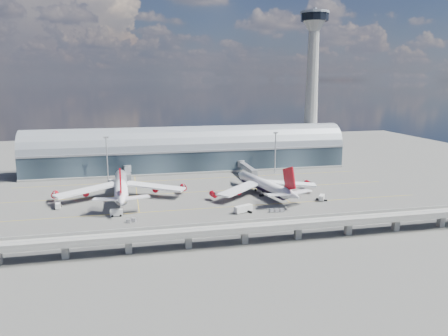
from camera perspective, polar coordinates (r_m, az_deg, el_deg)
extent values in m
plane|color=#474744|center=(207.41, -1.38, -4.42)|extent=(500.00, 500.00, 0.00)
cube|color=gold|center=(198.00, -0.80, -5.18)|extent=(200.00, 0.25, 0.01)
cube|color=gold|center=(226.37, -2.39, -3.07)|extent=(200.00, 0.25, 0.01)
cube|color=gold|center=(255.11, -3.62, -1.43)|extent=(200.00, 0.25, 0.01)
cube|color=gold|center=(232.62, -11.37, -2.89)|extent=(0.25, 80.00, 0.01)
cube|color=gold|center=(244.23, 5.28, -2.03)|extent=(0.25, 80.00, 0.01)
cube|color=#1E2A33|center=(280.85, -4.57, 1.20)|extent=(200.00, 28.00, 14.00)
cylinder|color=gray|center=(279.70, -4.59, 2.62)|extent=(200.00, 28.00, 28.00)
cube|color=gray|center=(266.02, -4.15, 2.17)|extent=(200.00, 1.00, 1.20)
cube|color=gray|center=(282.05, -4.54, -0.08)|extent=(200.00, 30.00, 1.20)
cube|color=gray|center=(309.67, 11.06, 1.42)|extent=(18.00, 18.00, 8.00)
cone|color=gray|center=(305.40, 11.36, 9.01)|extent=(10.00, 10.00, 90.00)
cone|color=gray|center=(307.25, 11.72, 17.80)|extent=(16.00, 16.00, 8.00)
cylinder|color=black|center=(307.87, 11.76, 18.72)|extent=(18.00, 18.00, 5.00)
cylinder|color=gray|center=(308.28, 11.78, 19.28)|extent=(19.00, 19.00, 1.50)
cylinder|color=gray|center=(308.49, 11.79, 19.55)|extent=(2.40, 2.40, 3.00)
cube|color=gray|center=(154.71, 2.71, -7.86)|extent=(220.00, 8.50, 1.20)
cube|color=gray|center=(150.72, 3.13, -7.96)|extent=(220.00, 0.40, 1.20)
cube|color=gray|center=(158.00, 2.33, -7.02)|extent=(220.00, 0.40, 1.20)
cube|color=gray|center=(153.13, 2.87, -7.81)|extent=(220.00, 0.12, 0.12)
cube|color=gray|center=(155.86, 2.57, -7.46)|extent=(220.00, 0.12, 0.12)
cube|color=gray|center=(152.00, -20.02, -10.13)|extent=(2.20, 2.20, 5.00)
cube|color=gray|center=(150.62, -12.35, -9.89)|extent=(2.20, 2.20, 5.00)
cube|color=gray|center=(151.88, -4.69, -9.47)|extent=(2.20, 2.20, 5.00)
cube|color=gray|center=(155.72, 2.70, -8.91)|extent=(2.20, 2.20, 5.00)
cube|color=gray|center=(161.96, 9.61, -8.25)|extent=(2.20, 2.20, 5.00)
cube|color=gray|center=(170.34, 15.90, -7.54)|extent=(2.20, 2.20, 5.00)
cube|color=gray|center=(180.55, 21.52, -6.83)|extent=(2.20, 2.20, 5.00)
cube|color=gray|center=(192.30, 26.48, -6.15)|extent=(2.20, 2.20, 5.00)
cylinder|color=gray|center=(254.66, -15.02, 1.05)|extent=(0.70, 0.70, 25.00)
cube|color=gray|center=(252.77, -15.17, 3.88)|extent=(3.00, 0.40, 1.00)
cylinder|color=gray|center=(269.74, 6.71, 1.93)|extent=(0.70, 0.70, 25.00)
cube|color=gray|center=(267.97, 6.78, 4.60)|extent=(3.00, 0.40, 1.00)
cylinder|color=white|center=(219.18, -13.30, -2.27)|extent=(6.54, 50.38, 6.07)
cone|color=white|center=(246.52, -13.34, -0.77)|extent=(6.14, 7.65, 6.07)
cone|color=white|center=(190.01, -13.26, -4.13)|extent=(6.18, 11.44, 6.07)
cube|color=#A30712|center=(190.95, -13.37, -1.74)|extent=(0.77, 11.35, 12.56)
cube|color=white|center=(218.16, -17.47, -2.76)|extent=(30.50, 21.28, 2.45)
cube|color=white|center=(218.02, -9.11, -2.38)|extent=(30.65, 20.85, 2.45)
cylinder|color=#A30712|center=(220.45, -17.56, -3.08)|extent=(3.08, 4.77, 3.04)
cylinder|color=#A30712|center=(222.02, -21.20, -3.23)|extent=(3.08, 4.77, 3.04)
cylinder|color=#A30712|center=(220.30, -8.98, -2.69)|extent=(3.08, 4.77, 3.04)
cylinder|color=#A30712|center=(221.74, -5.34, -2.51)|extent=(3.08, 4.77, 3.04)
cylinder|color=gray|center=(237.47, -13.28, -2.33)|extent=(0.47, 0.47, 2.85)
cylinder|color=gray|center=(216.61, -14.05, -3.69)|extent=(0.57, 0.57, 2.85)
cylinder|color=gray|center=(216.59, -12.44, -3.61)|extent=(0.57, 0.57, 2.85)
cylinder|color=black|center=(216.85, -14.03, -3.92)|extent=(2.10, 1.44, 1.42)
cylinder|color=black|center=(216.82, -12.43, -3.84)|extent=(2.10, 1.44, 1.42)
cylinder|color=white|center=(220.43, 5.13, -2.08)|extent=(13.87, 43.80, 5.23)
cone|color=white|center=(241.51, 2.27, -0.85)|extent=(6.57, 8.12, 5.23)
cone|color=white|center=(198.49, 8.88, -3.47)|extent=(7.30, 11.66, 5.23)
cube|color=#A30712|center=(199.07, 8.51, -1.38)|extent=(2.78, 10.70, 11.95)
cube|color=white|center=(212.58, 2.04, -2.74)|extent=(25.58, 22.90, 2.24)
cube|color=white|center=(226.26, 8.47, -1.99)|extent=(28.15, 14.63, 2.24)
cylinder|color=black|center=(220.76, 5.12, -2.44)|extent=(12.21, 39.26, 4.45)
cylinder|color=#A30712|center=(214.32, 1.70, -3.07)|extent=(3.73, 5.00, 2.89)
cylinder|color=#A30712|center=(209.27, -1.40, -3.43)|extent=(3.73, 5.00, 2.89)
cylinder|color=#A30712|center=(228.39, 8.32, -2.28)|extent=(3.73, 5.00, 2.89)
cylinder|color=#A30712|center=(235.28, 10.90, -1.97)|extent=(3.73, 5.00, 2.89)
cylinder|color=gray|center=(234.47, 3.26, -2.23)|extent=(0.45, 0.45, 2.71)
cylinder|color=gray|center=(216.96, 4.91, -3.37)|extent=(0.54, 0.54, 2.71)
cylinder|color=gray|center=(219.77, 6.23, -3.21)|extent=(0.54, 0.54, 2.71)
cylinder|color=black|center=(217.18, 4.91, -3.59)|extent=(2.22, 1.72, 1.35)
cylinder|color=black|center=(219.99, 6.22, -3.42)|extent=(2.22, 1.72, 1.35)
cube|color=gray|center=(252.87, -12.48, -0.59)|extent=(3.00, 24.00, 3.00)
cube|color=gray|center=(241.13, -12.45, -1.16)|extent=(3.60, 3.60, 3.40)
cylinder|color=gray|center=(264.63, -12.51, -0.06)|extent=(4.40, 4.40, 4.00)
cylinder|color=gray|center=(241.90, -12.41, -1.97)|extent=(0.50, 0.50, 3.40)
cylinder|color=black|center=(242.21, -12.40, -2.28)|extent=(1.40, 0.80, 0.80)
cube|color=gray|center=(260.55, 3.03, 0.02)|extent=(3.00, 28.00, 3.00)
cube|color=gray|center=(247.40, 3.92, -0.60)|extent=(3.60, 3.60, 3.40)
cylinder|color=gray|center=(273.79, 2.23, 0.58)|extent=(4.40, 4.40, 4.00)
cylinder|color=gray|center=(248.15, 3.91, -1.39)|extent=(0.50, 0.50, 3.40)
cylinder|color=black|center=(248.45, 3.90, -1.70)|extent=(1.40, 0.80, 0.80)
cube|color=beige|center=(210.40, -20.87, -4.54)|extent=(2.70, 6.54, 2.37)
cylinder|color=black|center=(212.59, -20.72, -4.66)|extent=(2.34, 1.03, 0.82)
cylinder|color=black|center=(208.78, -20.98, -4.97)|extent=(2.34, 1.03, 0.82)
cube|color=beige|center=(190.85, -13.87, -5.64)|extent=(5.25, 2.47, 2.71)
cylinder|color=black|center=(191.19, -13.35, -5.97)|extent=(0.97, 2.62, 0.94)
cylinder|color=black|center=(191.23, -14.36, -6.01)|extent=(0.97, 2.62, 0.94)
cube|color=beige|center=(190.57, 2.53, -5.32)|extent=(8.90, 5.74, 2.80)
cylinder|color=black|center=(190.57, 3.35, -5.72)|extent=(1.97, 2.86, 0.97)
cylinder|color=black|center=(191.33, 1.70, -5.63)|extent=(1.97, 2.86, 0.97)
cube|color=beige|center=(214.16, 12.65, -3.78)|extent=(4.76, 5.77, 2.38)
cylinder|color=black|center=(215.32, 12.24, -3.97)|extent=(2.37, 1.94, 0.83)
cylinder|color=black|center=(213.56, 13.04, -4.13)|extent=(2.37, 1.94, 0.83)
cube|color=beige|center=(226.15, 4.67, -2.65)|extent=(4.51, 6.13, 2.90)
cylinder|color=black|center=(227.79, 4.37, -2.87)|extent=(2.96, 2.00, 1.00)
cylinder|color=black|center=(225.15, 4.96, -3.05)|extent=(2.96, 2.00, 1.00)
cube|color=beige|center=(246.07, -14.24, -1.84)|extent=(5.86, 6.34, 2.71)
cylinder|color=black|center=(247.80, -13.93, -2.02)|extent=(2.60, 2.40, 0.94)
cylinder|color=black|center=(244.89, -14.54, -2.21)|extent=(2.60, 2.40, 0.94)
cube|color=gray|center=(181.38, -12.34, -6.95)|extent=(2.51, 2.18, 0.26)
cube|color=#A9A9AE|center=(181.17, -12.35, -6.74)|extent=(2.16, 1.95, 1.32)
cube|color=gray|center=(182.34, -11.70, -6.83)|extent=(2.51, 2.18, 0.26)
cube|color=#A9A9AE|center=(182.12, -11.70, -6.62)|extent=(2.16, 1.95, 1.32)
cube|color=gray|center=(177.47, 6.07, -7.14)|extent=(3.20, 2.63, 0.34)
cube|color=#A9A9AE|center=(177.18, 6.07, -6.85)|extent=(2.73, 2.37, 1.72)
cube|color=gray|center=(177.52, 7.04, -7.15)|extent=(3.20, 2.63, 0.34)
cube|color=#A9A9AE|center=(177.23, 7.04, -6.87)|extent=(2.73, 2.37, 1.72)
cube|color=gray|center=(177.61, 8.01, -7.17)|extent=(3.20, 2.63, 0.34)
cube|color=#A9A9AE|center=(177.33, 8.02, -6.89)|extent=(2.73, 2.37, 1.72)
cube|color=gray|center=(177.76, 8.98, -7.18)|extent=(3.20, 2.63, 0.34)
cube|color=#A9A9AE|center=(177.47, 8.99, -6.90)|extent=(2.73, 2.37, 1.72)
cube|color=gray|center=(177.96, 9.94, -7.20)|extent=(3.20, 2.63, 0.34)
cube|color=#A9A9AE|center=(177.67, 9.95, -6.92)|extent=(2.73, 2.37, 1.72)
cube|color=gray|center=(192.18, 6.24, -5.70)|extent=(2.20, 1.56, 0.26)
cube|color=#A9A9AE|center=(191.97, 6.25, -5.51)|extent=(1.85, 1.45, 1.31)
cube|color=gray|center=(192.74, 6.90, -5.67)|extent=(2.20, 1.56, 0.26)
cube|color=#A9A9AE|center=(192.54, 6.91, -5.47)|extent=(1.85, 1.45, 1.31)
cube|color=gray|center=(193.33, 7.56, -5.63)|extent=(2.20, 1.56, 0.26)
cube|color=#A9A9AE|center=(193.13, 7.56, -5.43)|extent=(1.85, 1.45, 1.31)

